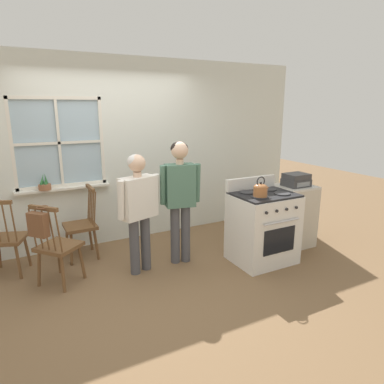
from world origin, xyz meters
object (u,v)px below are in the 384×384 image
Objects in this scene: kettle at (260,189)px; chair_near_wall at (5,240)px; stereo at (296,180)px; potted_plant at (45,185)px; chair_center_cluster at (82,226)px; side_counter at (292,216)px; person_elderly_left at (138,202)px; person_teen_center at (180,191)px; stove at (263,227)px; chair_by_window at (58,247)px; handbag at (38,224)px.

chair_near_wall is at bearing 155.65° from kettle.
potted_plant is at bearing 157.31° from stereo.
chair_center_cluster is 1.08× the size of side_counter.
chair_near_wall is 3.14m from kettle.
kettle reaches higher than stereo.
person_teen_center is (0.56, 0.01, 0.08)m from person_elderly_left.
potted_plant is 0.25× the size of side_counter.
chair_center_cluster is 1.44m from person_teen_center.
potted_plant reaches higher than stove.
potted_plant is 3.46m from stereo.
chair_by_window is at bearing -89.86° from potted_plant.
stereo is (0.73, 0.20, 0.51)m from stove.
chair_near_wall is at bearing -86.05° from chair_center_cluster.
person_elderly_left is (0.93, -0.15, 0.44)m from chair_by_window.
chair_by_window is at bearing 151.75° from person_elderly_left.
handbag is at bearing 137.52° from chair_near_wall.
person_elderly_left reaches higher than side_counter.
person_teen_center is 6.96× the size of potted_plant.
chair_near_wall is 3.87m from stereo.
person_elderly_left is (0.55, -0.76, 0.44)m from chair_center_cluster.
potted_plant reaches higher than side_counter.
chair_center_cluster is (0.38, 0.61, 0.00)m from chair_by_window.
kettle is at bearing 53.59° from chair_center_cluster.
person_teen_center is 6.42× the size of kettle.
chair_center_cluster is 1.01m from handbag.
potted_plant is at bearing -130.77° from chair_center_cluster.
kettle is at bearing -159.89° from stereo.
stereo reaches higher than chair_center_cluster.
chair_by_window is 0.61× the size of person_teen_center.
kettle is (2.81, -1.27, 0.58)m from chair_near_wall.
chair_near_wall and chair_center_cluster have the same top height.
chair_near_wall is at bearing 166.13° from side_counter.
chair_center_cluster is 2.98m from side_counter.
person_elderly_left is 4.31× the size of stereo.
person_teen_center is at bearing 142.74° from kettle.
potted_plant is (-1.49, 1.06, 0.01)m from person_teen_center.
stove is (0.97, -0.47, -0.50)m from person_teen_center.
chair_by_window is at bearing 166.10° from stove.
potted_plant is (-2.46, 1.54, 0.51)m from stove.
handbag is 3.38m from stereo.
person_teen_center reaches higher than chair_near_wall.
person_elderly_left is 1.48m from kettle.
person_teen_center is at bearing 0.61° from handbag.
handbag is (-2.46, 0.59, -0.22)m from kettle.
person_elderly_left is at bearing -140.08° from chair_by_window.
kettle is at bearing -42.68° from person_elderly_left.
person_teen_center is 1.72m from stereo.
handbag reaches higher than side_counter.
stove is 0.92m from stereo.
stereo is (0.91, 0.33, -0.04)m from kettle.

